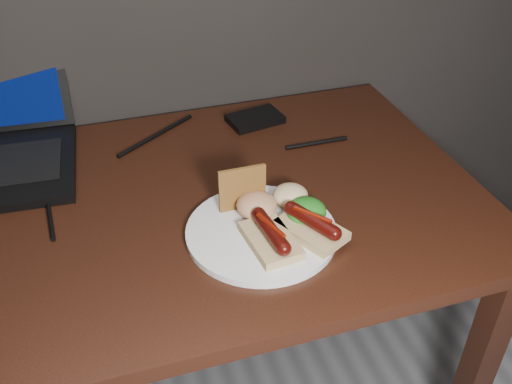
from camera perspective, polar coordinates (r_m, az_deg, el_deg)
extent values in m
cube|color=black|center=(1.07, -14.55, -2.97)|extent=(1.40, 0.70, 0.03)
cube|color=black|center=(1.66, 9.05, -2.58)|extent=(0.05, 0.05, 0.72)
cube|color=black|center=(1.31, -0.09, 7.33)|extent=(0.13, 0.10, 0.02)
cylinder|color=black|center=(1.10, -20.01, -1.66)|extent=(0.02, 0.18, 0.01)
cylinder|color=black|center=(1.27, -9.95, 5.62)|extent=(0.18, 0.13, 0.01)
cylinder|color=black|center=(1.23, 6.07, 4.91)|extent=(0.14, 0.01, 0.01)
cylinder|color=silver|center=(0.98, 0.53, -4.01)|extent=(0.27, 0.27, 0.01)
cube|color=#D4B37C|center=(0.94, 1.46, -4.86)|extent=(0.08, 0.12, 0.02)
cylinder|color=#430C04|center=(0.93, 1.48, -3.91)|extent=(0.04, 0.10, 0.02)
sphere|color=#430C04|center=(0.90, 2.79, -5.68)|extent=(0.03, 0.02, 0.02)
sphere|color=#430C04|center=(0.96, 0.27, -2.25)|extent=(0.02, 0.02, 0.02)
cylinder|color=#5D0F04|center=(0.92, 1.50, -3.31)|extent=(0.03, 0.07, 0.01)
cube|color=#D4B37C|center=(0.97, 5.56, -3.79)|extent=(0.11, 0.13, 0.02)
cylinder|color=#430C04|center=(0.95, 5.63, -2.84)|extent=(0.07, 0.10, 0.02)
sphere|color=#430C04|center=(0.93, 7.84, -4.13)|extent=(0.03, 0.02, 0.02)
sphere|color=#430C04|center=(0.98, 3.52, -1.61)|extent=(0.03, 0.02, 0.02)
cylinder|color=#5D0F04|center=(0.95, 5.67, -2.25)|extent=(0.05, 0.06, 0.01)
cube|color=#935E28|center=(1.00, -1.38, 0.37)|extent=(0.08, 0.01, 0.08)
ellipsoid|color=#165310|center=(0.99, 5.05, -1.91)|extent=(0.07, 0.07, 0.04)
ellipsoid|color=#A62A10|center=(1.00, 0.07, -1.31)|extent=(0.07, 0.07, 0.04)
ellipsoid|color=beige|center=(1.03, 3.46, -0.33)|extent=(0.06, 0.06, 0.04)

